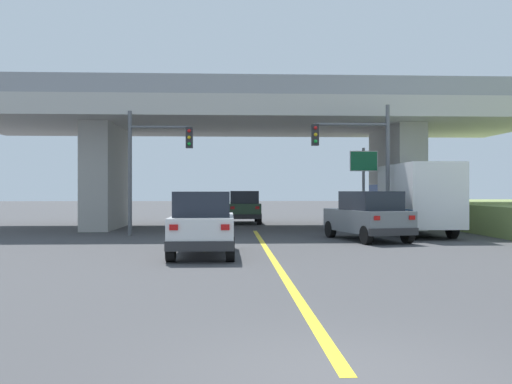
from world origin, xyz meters
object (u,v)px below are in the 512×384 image
(sedan_oncoming, at_px, (244,207))
(traffic_signal_farside, at_px, (151,157))
(traffic_signal_nearside, at_px, (362,154))
(box_truck, at_px, (414,198))
(suv_lead, at_px, (203,223))
(highway_sign, at_px, (364,170))
(suv_crossing, at_px, (368,216))

(sedan_oncoming, relative_size, traffic_signal_farside, 0.81)
(sedan_oncoming, height_order, traffic_signal_nearside, traffic_signal_nearside)
(box_truck, relative_size, traffic_signal_nearside, 1.28)
(suv_lead, xyz_separation_m, box_truck, (9.38, 8.13, 0.68))
(traffic_signal_nearside, bearing_deg, sedan_oncoming, 115.36)
(box_truck, bearing_deg, highway_sign, 119.39)
(highway_sign, bearing_deg, suv_lead, -124.89)
(suv_crossing, relative_size, highway_sign, 1.16)
(suv_crossing, xyz_separation_m, box_truck, (2.88, 3.01, 0.68))
(sedan_oncoming, relative_size, highway_sign, 1.08)
(sedan_oncoming, xyz_separation_m, traffic_signal_farside, (-4.49, -9.77, 2.56))
(suv_lead, bearing_deg, sedan_oncoming, 84.42)
(sedan_oncoming, distance_m, traffic_signal_nearside, 12.07)
(traffic_signal_farside, xyz_separation_m, highway_sign, (10.46, 2.83, -0.49))
(traffic_signal_nearside, bearing_deg, box_truck, 16.12)
(suv_crossing, distance_m, sedan_oncoming, 13.74)
(box_truck, bearing_deg, traffic_signal_nearside, -163.88)
(box_truck, bearing_deg, sedan_oncoming, 127.64)
(suv_lead, height_order, traffic_signal_farside, traffic_signal_farside)
(suv_lead, relative_size, traffic_signal_nearside, 0.80)
(suv_lead, relative_size, suv_crossing, 0.96)
(box_truck, bearing_deg, suv_crossing, -133.74)
(suv_crossing, xyz_separation_m, traffic_signal_nearside, (0.29, 2.26, 2.68))
(suv_lead, relative_size, sedan_oncoming, 1.03)
(box_truck, height_order, traffic_signal_nearside, traffic_signal_nearside)
(highway_sign, bearing_deg, box_truck, -60.61)
(highway_sign, bearing_deg, traffic_signal_farside, -164.83)
(box_truck, bearing_deg, suv_lead, -139.11)
(traffic_signal_farside, distance_m, highway_sign, 10.85)
(sedan_oncoming, xyz_separation_m, highway_sign, (5.96, -6.94, 2.06))
(suv_lead, height_order, traffic_signal_nearside, traffic_signal_nearside)
(sedan_oncoming, xyz_separation_m, traffic_signal_nearside, (5.04, -10.63, 2.68))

